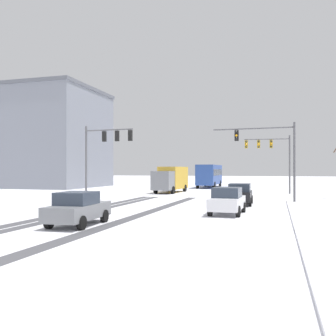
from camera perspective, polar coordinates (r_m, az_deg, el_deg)
wheel_track_left_lane at (r=23.68m, az=-15.58°, el=-6.74°), size 0.82×30.15×0.01m
wheel_track_right_lane at (r=23.19m, az=-13.59°, el=-6.88°), size 0.75×30.15×0.01m
wheel_track_center at (r=21.62m, az=-5.04°, el=-7.38°), size 0.82×30.15×0.01m
traffic_signal_near_left at (r=32.95m, az=-9.65°, el=3.34°), size 4.61×0.56×6.50m
traffic_signal_far_right at (r=43.60m, az=15.38°, el=2.49°), size 5.04×0.64×6.50m
traffic_signal_near_right at (r=31.85m, az=15.27°, el=2.97°), size 6.68×0.56×6.50m
car_black_lead at (r=29.30m, az=10.85°, el=-3.90°), size 1.91×4.14×1.62m
car_white_second at (r=22.97m, az=8.99°, el=-4.91°), size 1.93×4.15×1.62m
car_grey_third at (r=18.68m, az=-13.51°, el=-5.99°), size 1.98×4.18×1.62m
bus_oncoming at (r=57.28m, az=6.35°, el=-0.93°), size 2.92×11.07×3.38m
box_truck_delivery at (r=44.02m, az=0.44°, el=-1.61°), size 2.55×7.49×3.02m
office_building_far_left_block at (r=62.99m, az=-19.83°, el=4.18°), size 21.25×14.97×15.03m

